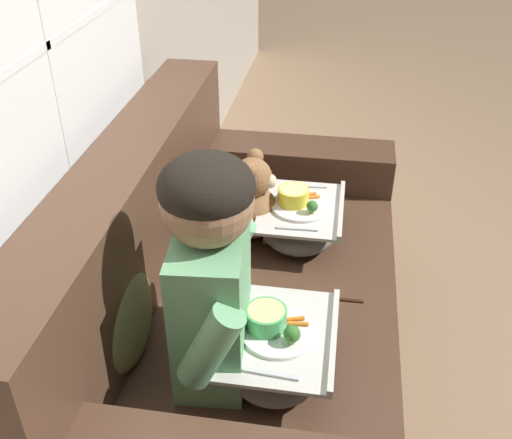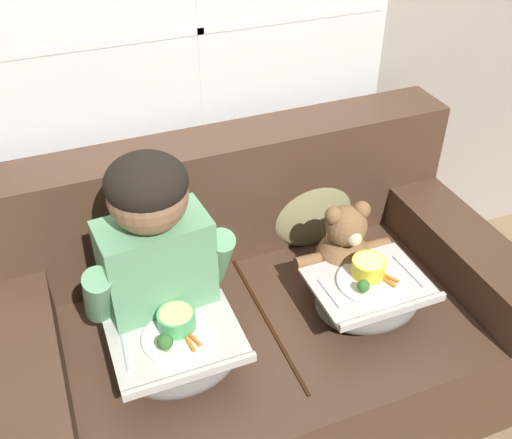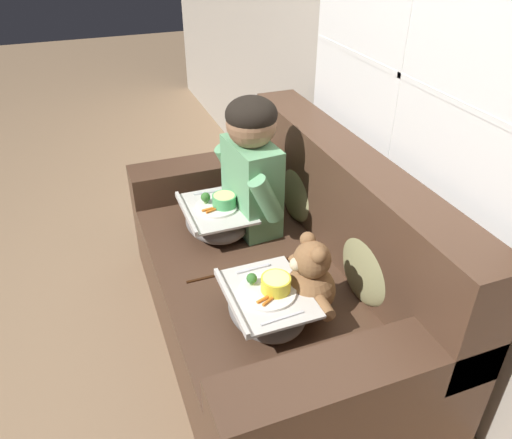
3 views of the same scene
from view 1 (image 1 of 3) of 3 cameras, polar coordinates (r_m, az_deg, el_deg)
The scene contains 9 objects.
ground_plane at distance 2.36m, azimuth -0.70°, elevation -15.20°, with size 14.00×14.00×0.00m, color #8E7051.
wall_back_with_window at distance 1.84m, azimuth -20.90°, elevation 16.44°, with size 8.00×0.08×2.60m.
couch at distance 2.13m, azimuth -2.62°, elevation -9.03°, with size 1.78×1.00×0.94m.
throw_pillow_behind_child at distance 1.76m, azimuth -12.88°, elevation -8.06°, with size 0.38×0.18×0.39m.
throw_pillow_behind_teddy at distance 2.27m, azimuth -7.17°, elevation 2.91°, with size 0.38×0.18×0.39m.
child_figure at distance 1.56m, azimuth -4.34°, elevation -3.97°, with size 0.49×0.25×0.68m.
teddy_bear at distance 2.23m, azimuth -0.25°, elevation 1.62°, with size 0.37×0.25×0.34m.
lap_tray_child at distance 1.73m, azimuth 2.10°, elevation -12.25°, with size 0.39×0.32×0.21m.
lap_tray_teddy at distance 2.25m, azimuth 4.26°, elevation -0.13°, with size 0.39×0.31×0.21m.
Camera 1 is at (-1.54, -0.27, 1.76)m, focal length 42.00 mm.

